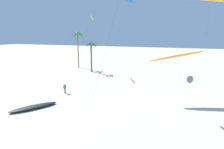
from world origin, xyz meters
TOP-DOWN VIEW (x-y plane):
  - palm_tree_0 at (-18.70, 50.92)m, footprint 4.99×4.44m
  - palm_tree_1 at (-11.90, 46.30)m, footprint 4.24×4.17m
  - flying_kite_0 at (10.57, 31.15)m, footprint 8.23×8.65m
  - flying_kite_3 at (-4.53, 54.68)m, footprint 4.77×9.88m
  - flying_kite_5 at (-11.50, 46.24)m, footprint 4.29×7.61m
  - grounded_kite_0 at (-7.01, 19.49)m, footprint 4.58×6.27m
  - person_near_right at (-7.24, 27.16)m, footprint 0.49×0.28m

SIDE VIEW (x-z plane):
  - grounded_kite_0 at x=-7.01m, z-range 0.00..0.44m
  - person_near_right at x=-7.24m, z-range 0.08..1.75m
  - palm_tree_1 at x=-11.90m, z-range 2.57..10.49m
  - flying_kite_0 at x=10.57m, z-range 2.80..10.59m
  - palm_tree_0 at x=-18.70m, z-range 3.55..14.26m
  - flying_kite_5 at x=-11.50m, z-range 6.58..21.45m
  - flying_kite_3 at x=-4.53m, z-range 9.03..29.30m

